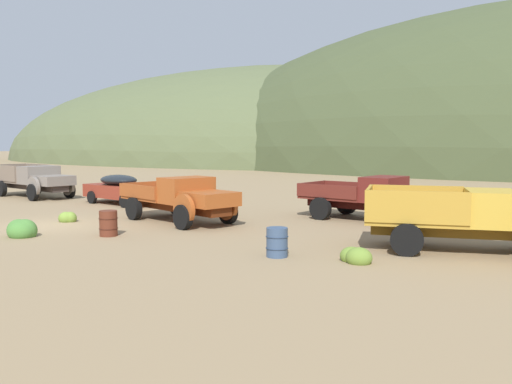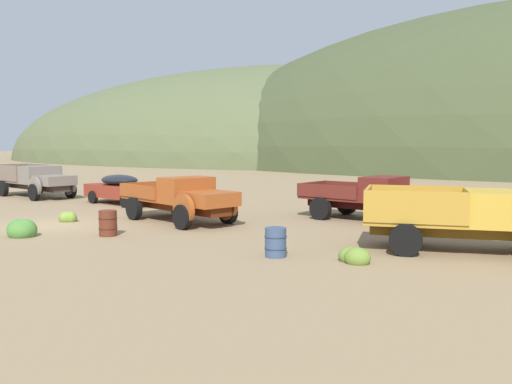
# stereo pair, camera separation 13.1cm
# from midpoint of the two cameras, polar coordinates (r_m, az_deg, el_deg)

# --- Properties ---
(ground_plane) EXTENTS (300.00, 300.00, 0.00)m
(ground_plane) POSITION_cam_midpoint_polar(r_m,az_deg,el_deg) (23.42, -20.86, -3.29)
(ground_plane) COLOR #937A56
(hill_far_right) EXTENTS (105.22, 55.74, 31.02)m
(hill_far_right) POSITION_cam_midpoint_polar(r_m,az_deg,el_deg) (93.48, -0.10, 3.23)
(hill_far_right) COLOR #56603D
(hill_far_right) RESTS_ON ground
(truck_primer_gray) EXTENTS (6.69, 3.49, 1.91)m
(truck_primer_gray) POSITION_cam_midpoint_polar(r_m,az_deg,el_deg) (35.24, -21.82, 1.11)
(truck_primer_gray) COLOR #3D322D
(truck_primer_gray) RESTS_ON ground
(car_rust_red) EXTENTS (5.21, 2.70, 1.57)m
(car_rust_red) POSITION_cam_midpoint_polar(r_m,az_deg,el_deg) (30.08, -13.72, 0.30)
(car_rust_red) COLOR maroon
(car_rust_red) RESTS_ON ground
(truck_oxide_orange) EXTENTS (6.26, 3.89, 1.89)m
(truck_oxide_orange) POSITION_cam_midpoint_polar(r_m,az_deg,el_deg) (22.74, -7.49, -0.71)
(truck_oxide_orange) COLOR #51220D
(truck_oxide_orange) RESTS_ON ground
(truck_oxblood) EXTENTS (6.35, 3.26, 1.89)m
(truck_oxblood) POSITION_cam_midpoint_polar(r_m,az_deg,el_deg) (23.48, 12.80, -0.60)
(truck_oxblood) COLOR black
(truck_oxblood) RESTS_ON ground
(truck_faded_yellow) EXTENTS (6.48, 3.66, 1.91)m
(truck_faded_yellow) POSITION_cam_midpoint_polar(r_m,az_deg,el_deg) (17.87, 22.35, -2.56)
(truck_faded_yellow) COLOR brown
(truck_faded_yellow) RESTS_ON ground
(oil_drum_by_truck) EXTENTS (0.67, 0.67, 0.91)m
(oil_drum_by_truck) POSITION_cam_midpoint_polar(r_m,az_deg,el_deg) (20.17, -15.26, -3.15)
(oil_drum_by_truck) COLOR #5B2819
(oil_drum_by_truck) RESTS_ON ground
(oil_drum_spare) EXTENTS (0.67, 0.67, 0.86)m
(oil_drum_spare) POSITION_cam_midpoint_polar(r_m,az_deg,el_deg) (16.00, 1.96, -5.24)
(oil_drum_spare) COLOR #384C6B
(oil_drum_spare) RESTS_ON ground
(bush_near_barrel) EXTENTS (0.99, 1.07, 0.93)m
(bush_near_barrel) POSITION_cam_midpoint_polar(r_m,az_deg,el_deg) (28.79, -7.17, -0.95)
(bush_near_barrel) COLOR #5B8E42
(bush_near_barrel) RESTS_ON ground
(bush_back_edge) EXTENTS (0.76, 0.64, 0.54)m
(bush_back_edge) POSITION_cam_midpoint_polar(r_m,az_deg,el_deg) (24.27, -19.10, -2.59)
(bush_back_edge) COLOR olive
(bush_back_edge) RESTS_ON ground
(bush_front_left) EXTENTS (1.15, 0.94, 0.80)m
(bush_front_left) POSITION_cam_midpoint_polar(r_m,az_deg,el_deg) (21.08, -23.31, -3.70)
(bush_front_left) COLOR #4C8438
(bush_front_left) RESTS_ON ground
(bush_front_right) EXTENTS (0.97, 0.82, 0.58)m
(bush_front_right) POSITION_cam_midpoint_polar(r_m,az_deg,el_deg) (15.56, 10.09, -6.66)
(bush_front_right) COLOR olive
(bush_front_right) RESTS_ON ground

